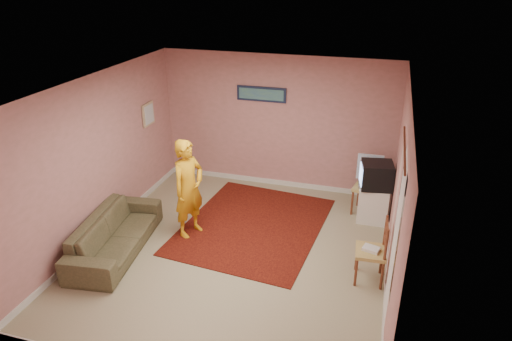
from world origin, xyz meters
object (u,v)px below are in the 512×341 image
(tv_cabinet, at_px, (373,204))
(chair_a, at_px, (368,182))
(sofa, at_px, (115,234))
(crt_tv, at_px, (376,175))
(chair_b, at_px, (372,244))
(person, at_px, (189,189))

(tv_cabinet, xyz_separation_m, chair_a, (-0.13, 0.22, 0.29))
(chair_a, bearing_deg, sofa, -135.38)
(crt_tv, distance_m, chair_a, 0.35)
(tv_cabinet, distance_m, chair_b, 1.73)
(chair_b, bearing_deg, person, -102.03)
(chair_b, distance_m, person, 2.93)
(chair_b, distance_m, sofa, 3.82)
(tv_cabinet, bearing_deg, sofa, -151.10)
(tv_cabinet, distance_m, chair_a, 0.39)
(crt_tv, xyz_separation_m, sofa, (-3.74, -2.07, -0.56))
(crt_tv, xyz_separation_m, person, (-2.84, -1.28, -0.03))
(tv_cabinet, bearing_deg, chair_b, -88.49)
(tv_cabinet, height_order, crt_tv, crt_tv)
(tv_cabinet, bearing_deg, person, -155.74)
(tv_cabinet, relative_size, chair_a, 1.16)
(chair_a, relative_size, sofa, 0.27)
(chair_a, bearing_deg, person, -138.71)
(chair_b, bearing_deg, chair_a, -178.43)
(tv_cabinet, bearing_deg, crt_tv, -170.97)
(crt_tv, bearing_deg, sofa, -160.11)
(crt_tv, relative_size, person, 0.35)
(crt_tv, xyz_separation_m, chair_b, (0.05, -1.71, -0.27))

